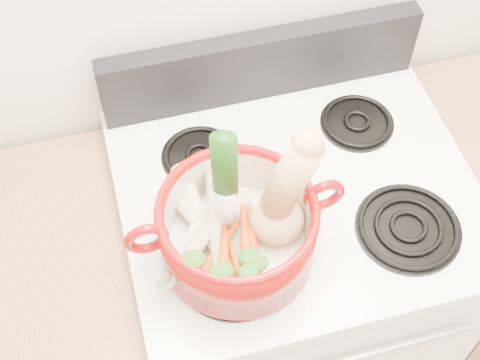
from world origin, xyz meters
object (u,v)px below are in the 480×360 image
object	(u,v)px
stove_body	(286,288)
squash	(279,194)
leek	(225,184)
dutch_oven	(237,231)

from	to	relation	value
stove_body	squash	bearing A→B (deg)	-126.53
stove_body	leek	size ratio (longest dim) A/B	2.95
stove_body	squash	distance (m)	0.69
squash	leek	size ratio (longest dim) A/B	0.88
stove_body	leek	bearing A→B (deg)	-155.03
stove_body	dutch_oven	world-z (taller)	dutch_oven
dutch_oven	leek	bearing A→B (deg)	108.85
dutch_oven	squash	size ratio (longest dim) A/B	1.12
stove_body	leek	world-z (taller)	leek
dutch_oven	leek	size ratio (longest dim) A/B	0.99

